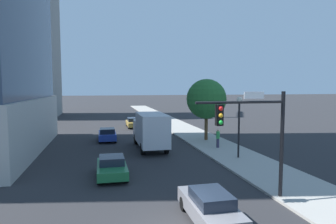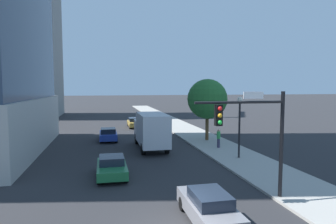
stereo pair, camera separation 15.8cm
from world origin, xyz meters
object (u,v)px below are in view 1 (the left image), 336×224
(street_tree, at_px, (206,99))
(construction_building, at_px, (21,27))
(street_lamp, at_px, (239,117))
(car_gold, at_px, (133,123))
(box_truck, at_px, (151,130))
(car_blue, at_px, (107,135))
(car_green, at_px, (112,167))
(traffic_light_pole, at_px, (254,126))
(car_gray, at_px, (210,207))
(pedestrian_green_shirt, at_px, (218,138))

(street_tree, bearing_deg, construction_building, 127.94)
(street_lamp, xyz_separation_m, car_gold, (-6.46, 21.31, -2.80))
(street_tree, distance_m, box_truck, 7.80)
(car_blue, distance_m, car_green, 13.50)
(traffic_light_pole, bearing_deg, car_blue, 109.82)
(construction_building, xyz_separation_m, street_lamp, (25.98, -41.94, -14.18))
(car_green, distance_m, car_gray, 8.71)
(traffic_light_pole, bearing_deg, construction_building, 114.12)
(car_gray, bearing_deg, box_truck, 90.00)
(street_tree, xyz_separation_m, box_truck, (-6.69, -2.94, -2.73))
(car_green, height_order, box_truck, box_truck)
(pedestrian_green_shirt, bearing_deg, car_gray, -113.67)
(car_gray, height_order, pedestrian_green_shirt, pedestrian_green_shirt)
(construction_building, xyz_separation_m, car_green, (15.59, -44.52, -17.00))
(street_tree, bearing_deg, car_gray, -109.71)
(construction_building, xyz_separation_m, street_tree, (26.21, -33.62, -13.04))
(car_gold, distance_m, car_gray, 31.65)
(construction_building, distance_m, car_gold, 33.09)
(construction_building, relative_size, car_gold, 9.06)
(traffic_light_pole, bearing_deg, car_green, 139.72)
(traffic_light_pole, bearing_deg, car_gold, 95.87)
(box_truck, distance_m, pedestrian_green_shirt, 6.52)
(traffic_light_pole, height_order, car_green, traffic_light_pole)
(box_truck, bearing_deg, pedestrian_green_shirt, -11.21)
(pedestrian_green_shirt, bearing_deg, construction_building, 124.37)
(street_lamp, distance_m, car_blue, 15.33)
(construction_building, distance_m, pedestrian_green_shirt, 48.74)
(construction_building, height_order, box_truck, construction_building)
(street_tree, bearing_deg, car_blue, 166.26)
(car_gray, bearing_deg, street_tree, 70.29)
(car_green, xyz_separation_m, car_gray, (3.94, -7.76, 0.06))
(construction_building, xyz_separation_m, car_gray, (19.53, -52.28, -16.94))
(box_truck, bearing_deg, car_blue, 125.40)
(traffic_light_pole, bearing_deg, box_truck, 102.45)
(construction_building, xyz_separation_m, traffic_light_pole, (22.59, -50.46, -13.70))
(car_gold, xyz_separation_m, box_truck, (0.00, -15.93, 1.21))
(street_lamp, relative_size, car_green, 1.22)
(street_tree, bearing_deg, box_truck, -156.24)
(box_truck, height_order, pedestrian_green_shirt, box_truck)
(street_lamp, distance_m, car_gray, 12.51)
(traffic_light_pole, xyz_separation_m, car_green, (-7.01, 5.94, -3.30))
(street_lamp, relative_size, street_tree, 0.75)
(construction_building, bearing_deg, car_gold, -46.58)
(car_gray, bearing_deg, car_gold, 90.00)
(street_tree, relative_size, pedestrian_green_shirt, 3.75)
(construction_building, bearing_deg, car_green, -70.70)
(construction_building, xyz_separation_m, car_gold, (19.53, -20.63, -16.98))
(construction_building, distance_m, street_lamp, 51.33)
(street_tree, xyz_separation_m, car_blue, (-10.63, 2.60, -3.94))
(street_tree, xyz_separation_m, car_green, (-10.63, -10.90, -3.96))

